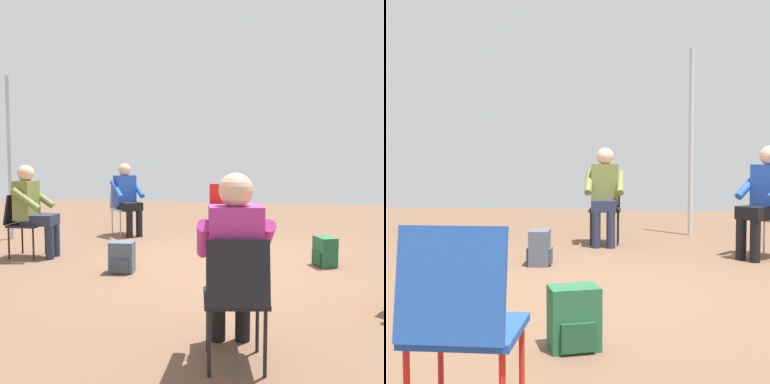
# 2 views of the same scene
# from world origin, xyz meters

# --- Properties ---
(ground_plane) EXTENTS (14.87, 14.87, 0.00)m
(ground_plane) POSITION_xyz_m (0.00, 0.00, 0.00)
(ground_plane) COLOR brown
(chair_north) EXTENTS (0.42, 0.46, 0.85)m
(chair_north) POSITION_xyz_m (-0.07, 2.70, 0.50)
(chair_north) COLOR black
(chair_north) RESTS_ON ground
(chair_south) EXTENTS (0.42, 0.46, 0.85)m
(chair_south) POSITION_xyz_m (-0.10, -2.38, 0.50)
(chair_south) COLOR #1E4799
(chair_south) RESTS_ON ground
(person_in_blue) EXTENTS (0.63, 0.63, 1.24)m
(person_in_blue) POSITION_xyz_m (1.75, 1.84, 0.69)
(person_in_blue) COLOR black
(person_in_blue) RESTS_ON ground
(person_in_olive) EXTENTS (0.51, 0.53, 1.24)m
(person_in_olive) POSITION_xyz_m (-0.07, 2.54, 0.69)
(person_in_olive) COLOR #23283D
(person_in_olive) RESTS_ON ground
(backpack_near_laptop_user) EXTENTS (0.33, 0.31, 0.36)m
(backpack_near_laptop_user) POSITION_xyz_m (0.14, -1.25, 0.16)
(backpack_near_laptop_user) COLOR #235B38
(backpack_near_laptop_user) RESTS_ON ground
(backpack_by_empty_chair) EXTENTS (0.27, 0.30, 0.36)m
(backpack_by_empty_chair) POSITION_xyz_m (-0.59, 1.12, 0.16)
(backpack_by_empty_chair) COLOR #475160
(backpack_by_empty_chair) RESTS_ON ground
(tent_pole_far) EXTENTS (0.07, 0.07, 2.65)m
(tent_pole_far) POSITION_xyz_m (1.07, 3.60, 1.33)
(tent_pole_far) COLOR #B2B2B7
(tent_pole_far) RESTS_ON ground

